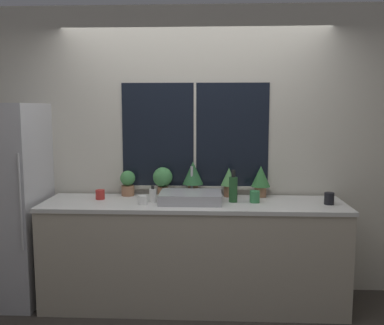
{
  "coord_description": "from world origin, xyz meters",
  "views": [
    {
      "loc": [
        0.16,
        -3.36,
        1.75
      ],
      "look_at": [
        -0.01,
        0.32,
        1.29
      ],
      "focal_mm": 40.0,
      "sensor_mm": 36.0,
      "label": 1
    }
  ],
  "objects_px": {
    "mug_black": "(329,198)",
    "mug_red": "(100,195)",
    "potted_plant_right": "(229,179)",
    "mug_white": "(143,200)",
    "potted_plant_left": "(163,179)",
    "potted_plant_far_right": "(261,179)",
    "sink": "(191,197)",
    "soap_bottle": "(153,195)",
    "bottle_tall": "(233,189)",
    "potted_plant_far_left": "(128,182)",
    "mug_green": "(255,197)",
    "refrigerator": "(7,203)",
    "potted_plant_center": "(193,175)"
  },
  "relations": [
    {
      "from": "sink",
      "to": "potted_plant_far_right",
      "type": "height_order",
      "value": "potted_plant_far_right"
    },
    {
      "from": "potted_plant_far_left",
      "to": "potted_plant_left",
      "type": "relative_size",
      "value": 0.87
    },
    {
      "from": "soap_bottle",
      "to": "bottle_tall",
      "type": "bearing_deg",
      "value": 2.69
    },
    {
      "from": "refrigerator",
      "to": "soap_bottle",
      "type": "relative_size",
      "value": 12.1
    },
    {
      "from": "bottle_tall",
      "to": "mug_green",
      "type": "bearing_deg",
      "value": -2.84
    },
    {
      "from": "mug_red",
      "to": "mug_black",
      "type": "bearing_deg",
      "value": -3.2
    },
    {
      "from": "potted_plant_left",
      "to": "mug_red",
      "type": "bearing_deg",
      "value": -162.22
    },
    {
      "from": "refrigerator",
      "to": "sink",
      "type": "relative_size",
      "value": 3.35
    },
    {
      "from": "potted_plant_far_right",
      "to": "refrigerator",
      "type": "bearing_deg",
      "value": -174.86
    },
    {
      "from": "refrigerator",
      "to": "potted_plant_center",
      "type": "bearing_deg",
      "value": 7.05
    },
    {
      "from": "bottle_tall",
      "to": "mug_black",
      "type": "xyz_separation_m",
      "value": [
        0.82,
        -0.06,
        -0.07
      ]
    },
    {
      "from": "refrigerator",
      "to": "mug_red",
      "type": "relative_size",
      "value": 20.96
    },
    {
      "from": "bottle_tall",
      "to": "mug_red",
      "type": "distance_m",
      "value": 1.2
    },
    {
      "from": "mug_red",
      "to": "mug_green",
      "type": "height_order",
      "value": "mug_green"
    },
    {
      "from": "potted_plant_left",
      "to": "bottle_tall",
      "type": "relative_size",
      "value": 0.96
    },
    {
      "from": "potted_plant_left",
      "to": "potted_plant_far_right",
      "type": "xyz_separation_m",
      "value": [
        0.91,
        0.0,
        0.01
      ]
    },
    {
      "from": "potted_plant_far_right",
      "to": "soap_bottle",
      "type": "distance_m",
      "value": 1.01
    },
    {
      "from": "sink",
      "to": "potted_plant_left",
      "type": "bearing_deg",
      "value": 136.3
    },
    {
      "from": "mug_red",
      "to": "sink",
      "type": "bearing_deg",
      "value": -6.02
    },
    {
      "from": "potted_plant_right",
      "to": "mug_white",
      "type": "bearing_deg",
      "value": -154.24
    },
    {
      "from": "soap_bottle",
      "to": "mug_green",
      "type": "distance_m",
      "value": 0.89
    },
    {
      "from": "mug_red",
      "to": "mug_green",
      "type": "bearing_deg",
      "value": -2.75
    },
    {
      "from": "sink",
      "to": "potted_plant_right",
      "type": "relative_size",
      "value": 1.99
    },
    {
      "from": "refrigerator",
      "to": "mug_black",
      "type": "xyz_separation_m",
      "value": [
        2.86,
        -0.08,
        0.09
      ]
    },
    {
      "from": "refrigerator",
      "to": "mug_red",
      "type": "bearing_deg",
      "value": 2.14
    },
    {
      "from": "potted_plant_right",
      "to": "mug_black",
      "type": "bearing_deg",
      "value": -18.83
    },
    {
      "from": "potted_plant_far_left",
      "to": "soap_bottle",
      "type": "bearing_deg",
      "value": -44.17
    },
    {
      "from": "mug_white",
      "to": "mug_black",
      "type": "height_order",
      "value": "mug_black"
    },
    {
      "from": "sink",
      "to": "potted_plant_right",
      "type": "xyz_separation_m",
      "value": [
        0.34,
        0.26,
        0.12
      ]
    },
    {
      "from": "bottle_tall",
      "to": "mug_red",
      "type": "relative_size",
      "value": 3.31
    },
    {
      "from": "potted_plant_far_left",
      "to": "mug_white",
      "type": "relative_size",
      "value": 2.99
    },
    {
      "from": "sink",
      "to": "potted_plant_far_left",
      "type": "height_order",
      "value": "sink"
    },
    {
      "from": "soap_bottle",
      "to": "mug_black",
      "type": "height_order",
      "value": "soap_bottle"
    },
    {
      "from": "potted_plant_far_left",
      "to": "mug_black",
      "type": "bearing_deg",
      "value": -9.14
    },
    {
      "from": "potted_plant_left",
      "to": "mug_white",
      "type": "xyz_separation_m",
      "value": [
        -0.13,
        -0.36,
        -0.13
      ]
    },
    {
      "from": "soap_bottle",
      "to": "mug_red",
      "type": "distance_m",
      "value": 0.5
    },
    {
      "from": "soap_bottle",
      "to": "bottle_tall",
      "type": "relative_size",
      "value": 0.52
    },
    {
      "from": "refrigerator",
      "to": "potted_plant_far_right",
      "type": "distance_m",
      "value": 2.33
    },
    {
      "from": "refrigerator",
      "to": "potted_plant_right",
      "type": "relative_size",
      "value": 6.67
    },
    {
      "from": "potted_plant_right",
      "to": "mug_white",
      "type": "distance_m",
      "value": 0.84
    },
    {
      "from": "potted_plant_center",
      "to": "soap_bottle",
      "type": "distance_m",
      "value": 0.45
    },
    {
      "from": "potted_plant_far_right",
      "to": "bottle_tall",
      "type": "bearing_deg",
      "value": -138.63
    },
    {
      "from": "mug_black",
      "to": "mug_red",
      "type": "bearing_deg",
      "value": 176.8
    },
    {
      "from": "soap_bottle",
      "to": "mug_red",
      "type": "bearing_deg",
      "value": 169.63
    },
    {
      "from": "refrigerator",
      "to": "potted_plant_far_right",
      "type": "xyz_separation_m",
      "value": [
        2.31,
        0.21,
        0.21
      ]
    },
    {
      "from": "mug_red",
      "to": "refrigerator",
      "type": "bearing_deg",
      "value": -177.86
    },
    {
      "from": "sink",
      "to": "mug_white",
      "type": "distance_m",
      "value": 0.42
    },
    {
      "from": "potted_plant_far_left",
      "to": "soap_bottle",
      "type": "xyz_separation_m",
      "value": [
        0.27,
        -0.27,
        -0.07
      ]
    },
    {
      "from": "potted_plant_left",
      "to": "potted_plant_center",
      "type": "distance_m",
      "value": 0.29
    },
    {
      "from": "potted_plant_far_left",
      "to": "mug_green",
      "type": "height_order",
      "value": "potted_plant_far_left"
    }
  ]
}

